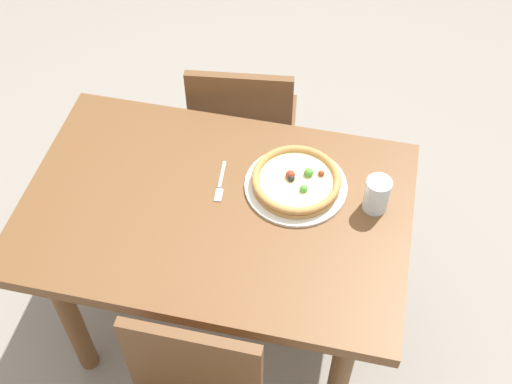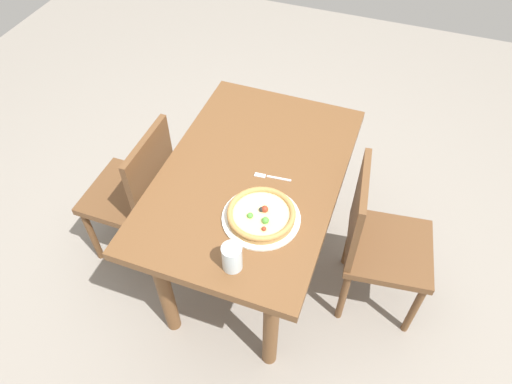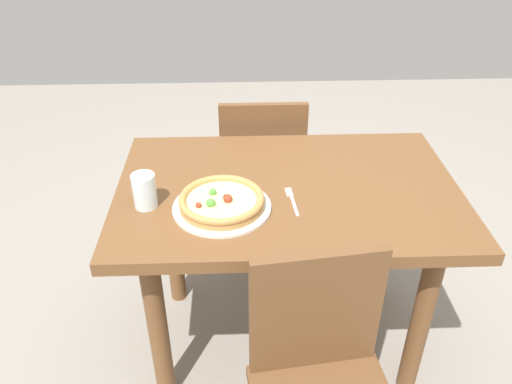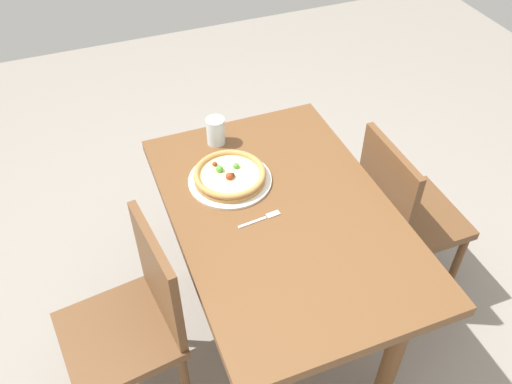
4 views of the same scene
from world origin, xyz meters
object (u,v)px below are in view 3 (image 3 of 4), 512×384
(pizza, at_px, (222,201))
(fork, at_px, (292,199))
(chair_far, at_px, (262,170))
(drinking_glass, at_px, (144,191))
(plate, at_px, (222,207))
(dining_table, at_px, (287,214))

(pizza, height_order, fork, pizza)
(chair_far, relative_size, drinking_glass, 7.41)
(plate, distance_m, fork, 0.24)
(chair_far, distance_m, drinking_glass, 0.89)
(chair_far, bearing_deg, dining_table, -84.04)
(chair_far, height_order, drinking_glass, drinking_glass)
(dining_table, relative_size, drinking_glass, 10.21)
(plate, distance_m, pizza, 0.03)
(fork, relative_size, drinking_glass, 1.42)
(plate, relative_size, pizza, 1.16)
(fork, bearing_deg, pizza, 95.42)
(chair_far, relative_size, plate, 2.68)
(dining_table, bearing_deg, fork, -85.22)
(fork, height_order, drinking_glass, drinking_glass)
(pizza, bearing_deg, fork, 10.54)
(plate, xyz_separation_m, pizza, (-0.00, -0.00, 0.03))
(dining_table, relative_size, chair_far, 1.38)
(chair_far, distance_m, fork, 0.75)
(dining_table, height_order, fork, fork)
(pizza, bearing_deg, drinking_glass, 173.99)
(fork, bearing_deg, dining_table, -0.34)
(drinking_glass, bearing_deg, pizza, -6.01)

